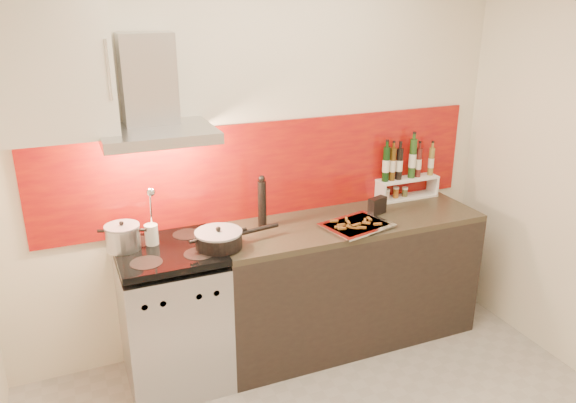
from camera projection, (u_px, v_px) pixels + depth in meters
name	position (u px, v px, depth m)	size (l,w,h in m)	color
back_wall	(261.00, 158.00, 3.66)	(3.40, 0.02, 2.60)	silver
backsplash	(269.00, 169.00, 3.70)	(3.00, 0.02, 0.64)	maroon
range_stove	(174.00, 318.00, 3.44)	(0.60, 0.60, 0.91)	#B7B7BA
counter	(346.00, 280.00, 3.88)	(1.80, 0.60, 0.90)	black
range_hood	(152.00, 102.00, 3.11)	(0.62, 0.50, 0.61)	#B7B7BA
upper_cabinet	(39.00, 69.00, 2.83)	(0.70, 0.35, 0.72)	silver
stock_pot	(123.00, 237.00, 3.24)	(0.20, 0.20, 0.17)	#B7B7BA
saute_pan	(220.00, 239.00, 3.28)	(0.54, 0.28, 0.13)	black
utensil_jar	(151.00, 228.00, 3.29)	(0.08, 0.12, 0.38)	silver
pepper_mill	(262.00, 202.00, 3.55)	(0.05, 0.05, 0.35)	black
step_shelf	(405.00, 175.00, 4.05)	(0.47, 0.13, 0.44)	white
caddy_box	(377.00, 206.00, 3.80)	(0.13, 0.06, 0.11)	black
baking_tray	(356.00, 225.00, 3.59)	(0.47, 0.41, 0.03)	silver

